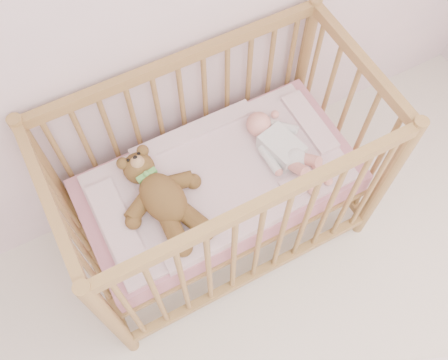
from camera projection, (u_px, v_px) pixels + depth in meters
crib at (219, 184)px, 2.24m from camera, size 1.36×0.76×1.00m
mattress at (219, 185)px, 2.25m from camera, size 1.22×0.62×0.13m
blanket at (219, 178)px, 2.18m from camera, size 1.10×0.58×0.06m
baby at (282, 144)px, 2.18m from camera, size 0.35×0.55×0.12m
teddy_bear at (163, 198)px, 2.04m from camera, size 0.47×0.60×0.15m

